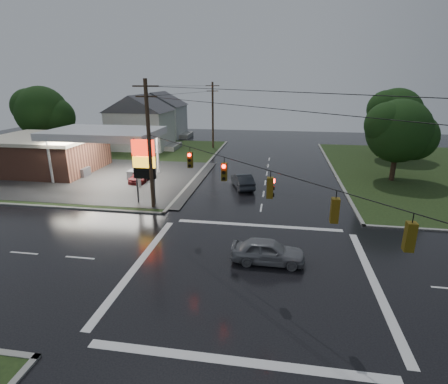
# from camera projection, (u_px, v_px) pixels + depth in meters

# --- Properties ---
(ground) EXTENTS (120.00, 120.00, 0.00)m
(ground) POSITION_uv_depth(u_px,v_px,m) (251.00, 272.00, 20.81)
(ground) COLOR black
(ground) RESTS_ON ground
(grass_nw) EXTENTS (36.00, 36.00, 0.08)m
(grass_nw) POSITION_uv_depth(u_px,v_px,m) (82.00, 160.00, 49.10)
(grass_nw) COLOR black
(grass_nw) RESTS_ON ground
(gas_station) EXTENTS (26.20, 18.00, 5.60)m
(gas_station) POSITION_uv_depth(u_px,v_px,m) (54.00, 151.00, 42.35)
(gas_station) COLOR #2D2D2D
(gas_station) RESTS_ON ground
(pylon_sign) EXTENTS (2.00, 0.35, 6.00)m
(pylon_sign) POSITION_uv_depth(u_px,v_px,m) (144.00, 161.00, 30.99)
(pylon_sign) COLOR #59595E
(pylon_sign) RESTS_ON ground
(utility_pole_nw) EXTENTS (2.20, 0.32, 11.00)m
(utility_pole_nw) POSITION_uv_depth(u_px,v_px,m) (149.00, 144.00, 29.38)
(utility_pole_nw) COLOR #382619
(utility_pole_nw) RESTS_ON ground
(utility_pole_n) EXTENTS (2.20, 0.32, 10.50)m
(utility_pole_n) POSITION_uv_depth(u_px,v_px,m) (213.00, 114.00, 56.21)
(utility_pole_n) COLOR #382619
(utility_pole_n) RESTS_ON ground
(traffic_signals) EXTENTS (26.87, 26.87, 1.47)m
(traffic_signals) POSITION_uv_depth(u_px,v_px,m) (254.00, 166.00, 18.78)
(traffic_signals) COLOR black
(traffic_signals) RESTS_ON ground
(house_near) EXTENTS (11.05, 8.48, 8.60)m
(house_near) POSITION_uv_depth(u_px,v_px,m) (141.00, 121.00, 56.38)
(house_near) COLOR silver
(house_near) RESTS_ON ground
(house_far) EXTENTS (11.05, 8.48, 8.60)m
(house_far) POSITION_uv_depth(u_px,v_px,m) (160.00, 114.00, 67.80)
(house_far) COLOR silver
(house_far) RESTS_ON ground
(tree_nw_behind) EXTENTS (8.93, 7.60, 10.00)m
(tree_nw_behind) POSITION_uv_depth(u_px,v_px,m) (43.00, 112.00, 52.12)
(tree_nw_behind) COLOR black
(tree_nw_behind) RESTS_ON ground
(tree_ne_near) EXTENTS (7.99, 6.80, 8.98)m
(tree_ne_near) POSITION_uv_depth(u_px,v_px,m) (400.00, 131.00, 37.62)
(tree_ne_near) COLOR black
(tree_ne_near) RESTS_ON ground
(tree_ne_far) EXTENTS (8.46, 7.20, 9.80)m
(tree_ne_far) POSITION_uv_depth(u_px,v_px,m) (396.00, 115.00, 48.25)
(tree_ne_far) COLOR black
(tree_ne_far) RESTS_ON ground
(car_north) EXTENTS (3.10, 5.00, 1.55)m
(car_north) POSITION_uv_depth(u_px,v_px,m) (242.00, 181.00, 36.64)
(car_north) COLOR #21252A
(car_north) RESTS_ON ground
(car_crossing) EXTENTS (4.59, 1.91, 1.55)m
(car_crossing) POSITION_uv_depth(u_px,v_px,m) (268.00, 251.00, 21.65)
(car_crossing) COLOR gray
(car_crossing) RESTS_ON ground
(car_pump) EXTENTS (1.85, 4.47, 1.29)m
(car_pump) POSITION_uv_depth(u_px,v_px,m) (142.00, 175.00, 39.14)
(car_pump) COLOR #4F1214
(car_pump) RESTS_ON ground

